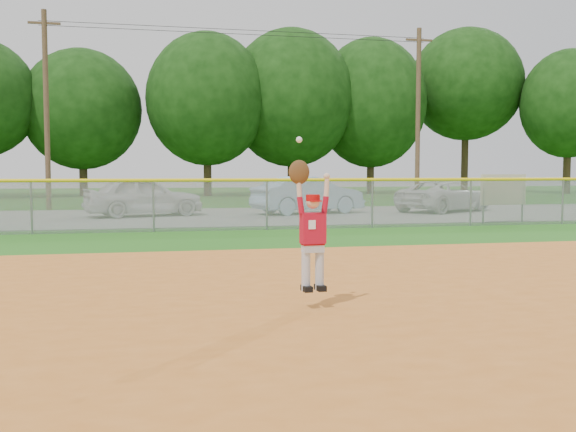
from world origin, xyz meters
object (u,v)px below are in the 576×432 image
Objects in this scene: sponsor_sign at (503,191)px; ballplayer at (311,226)px; car_blue at (308,195)px; car_white_b at (445,196)px; car_white_a at (144,196)px.

sponsor_sign is 15.38m from ballplayer.
car_blue is 0.98× the size of car_white_b.
sponsor_sign is at bearing 143.73° from car_white_b.
car_white_a is 13.21m from sponsor_sign.
car_blue is 2.39× the size of ballplayer.
sponsor_sign is (11.95, -5.64, 0.30)m from car_white_a.
sponsor_sign reaches higher than car_white_a.
car_white_b is 2.45× the size of ballplayer.
car_white_a is at bearing 73.76° from car_blue.
ballplayer is (-4.30, -17.69, 0.28)m from car_blue.
car_blue is 18.21m from ballplayer.
car_blue is at bearing -104.67° from car_white_a.
car_blue is 7.89m from sponsor_sign.
car_blue is (6.56, 0.12, -0.01)m from car_white_a.
ballplayer is at bearing 171.62° from car_white_a.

